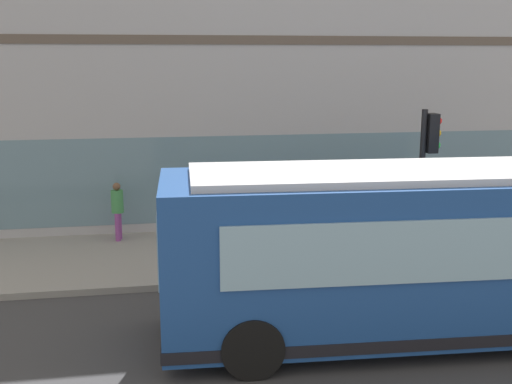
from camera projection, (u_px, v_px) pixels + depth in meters
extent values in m
plane|color=#38383A|center=(313.00, 334.00, 11.35)|extent=(120.00, 120.00, 0.00)
cube|color=gray|center=(266.00, 252.00, 15.89)|extent=(4.25, 40.00, 0.15)
cube|color=#A8A8AD|center=(230.00, 58.00, 21.56)|extent=(9.62, 23.60, 9.78)
cube|color=brown|center=(251.00, 40.00, 16.96)|extent=(0.36, 23.13, 0.24)
cube|color=slate|center=(252.00, 177.00, 17.66)|extent=(0.12, 16.52, 2.40)
cube|color=#1E478C|center=(447.00, 250.00, 11.03)|extent=(2.98, 10.11, 2.70)
cube|color=silver|center=(453.00, 171.00, 10.73)|extent=(2.55, 9.09, 0.12)
cube|color=#8CB2C6|center=(162.00, 234.00, 10.36)|extent=(2.20, 0.19, 1.20)
cube|color=#8CB2C6|center=(422.00, 210.00, 12.18)|extent=(0.45, 8.19, 1.00)
cube|color=#8CB2C6|center=(483.00, 249.00, 9.71)|extent=(0.45, 8.19, 1.00)
cube|color=black|center=(443.00, 312.00, 11.28)|extent=(3.02, 10.15, 0.20)
cylinder|color=black|center=(239.00, 293.00, 11.96)|extent=(0.35, 1.01, 1.00)
cylinder|color=black|center=(252.00, 347.00, 9.73)|extent=(0.35, 1.01, 1.00)
cylinder|color=black|center=(421.00, 187.00, 14.55)|extent=(0.14, 0.14, 3.62)
cube|color=black|center=(432.00, 133.00, 14.32)|extent=(0.32, 0.24, 0.90)
sphere|color=red|center=(438.00, 121.00, 14.28)|extent=(0.20, 0.20, 0.20)
sphere|color=yellow|center=(437.00, 133.00, 14.34)|extent=(0.20, 0.20, 0.20)
sphere|color=green|center=(436.00, 145.00, 14.40)|extent=(0.20, 0.20, 0.20)
cylinder|color=red|center=(493.00, 219.00, 17.74)|extent=(0.24, 0.24, 0.55)
sphere|color=red|center=(494.00, 207.00, 17.66)|extent=(0.22, 0.22, 0.22)
cylinder|color=red|center=(498.00, 217.00, 17.76)|extent=(0.10, 0.12, 0.10)
cylinder|color=red|center=(490.00, 216.00, 17.89)|extent=(0.12, 0.10, 0.10)
cylinder|color=#8C3F8C|center=(119.00, 225.00, 16.70)|extent=(0.14, 0.14, 0.76)
cylinder|color=#8C3F8C|center=(118.00, 227.00, 16.53)|extent=(0.14, 0.14, 0.76)
cylinder|color=#3F8C4C|center=(117.00, 201.00, 16.47)|extent=(0.32, 0.32, 0.60)
sphere|color=brown|center=(117.00, 187.00, 16.39)|extent=(0.20, 0.20, 0.20)
cylinder|color=black|center=(409.00, 230.00, 16.13)|extent=(0.14, 0.14, 0.81)
cylinder|color=black|center=(407.00, 228.00, 16.30)|extent=(0.14, 0.14, 0.81)
cylinder|color=#8C3F8C|center=(409.00, 202.00, 16.06)|extent=(0.32, 0.32, 0.64)
sphere|color=brown|center=(410.00, 186.00, 15.97)|extent=(0.22, 0.22, 0.22)
cube|color=#BF3F19|center=(323.00, 217.00, 17.26)|extent=(0.44, 0.40, 0.90)
cube|color=#8CB2C6|center=(330.00, 211.00, 17.26)|extent=(0.35, 0.03, 0.30)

